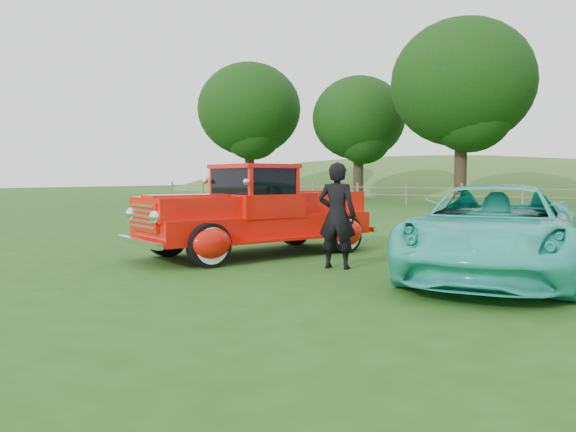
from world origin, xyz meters
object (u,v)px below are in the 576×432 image
Objects in this scene: red_pickup at (256,215)px; man at (337,216)px; tree_far_west at (249,110)px; tree_near_west at (462,83)px; teal_sedan at (493,231)px; tree_mid_west at (359,119)px.

red_pickup is 2.20m from man.
man is (2.12, -0.57, 0.09)m from red_pickup.
tree_far_west reaches higher than red_pickup.
tree_near_west is 1.97× the size of red_pickup.
man reaches higher than teal_sedan.
red_pickup is (11.11, -26.32, -4.75)m from tree_mid_west.
tree_near_west is at bearing 99.44° from teal_sedan.
man is (-2.36, -0.69, 0.18)m from teal_sedan.
red_pickup is at bearing -67.11° from tree_mid_west.
red_pickup is at bearing -28.03° from man.
tree_far_west is 34.29m from teal_sedan.
tree_mid_west reaches higher than teal_sedan.
tree_far_west is 5.58× the size of man.
tree_far_west is 16.03m from tree_near_west.
tree_near_west is 2.05× the size of teal_sedan.
man is at bearing 4.31° from red_pickup.
man is at bearing -172.45° from teal_sedan.
tree_mid_west is 4.75× the size of man.
tree_near_west reaches higher than tree_far_west.
tree_mid_west is 28.96m from red_pickup.
man is at bearing -63.79° from tree_mid_west.
tree_near_west is 24.28m from red_pickup.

